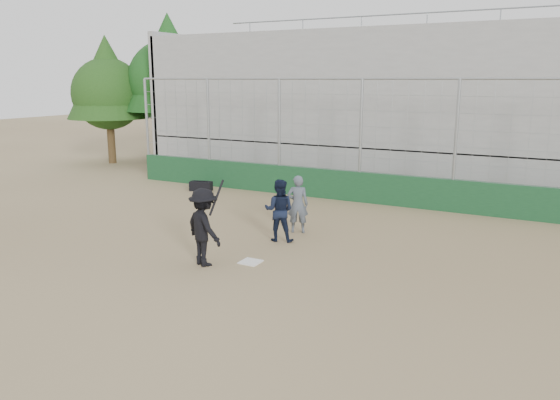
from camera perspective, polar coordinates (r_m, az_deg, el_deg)
The scene contains 10 objects.
ground at distance 12.24m, azimuth -3.09°, elevation -6.53°, with size 90.00×90.00×0.00m, color brown.
home_plate at distance 12.23m, azimuth -3.09°, elevation -6.48°, with size 0.44×0.44×0.02m, color white.
backstop at distance 18.18m, azimuth 8.30°, elevation 2.80°, with size 18.10×0.25×4.04m.
bleachers at distance 22.68m, azimuth 12.76°, elevation 9.54°, with size 20.25×6.70×6.98m.
tree_left at distance 26.93m, azimuth -11.50°, elevation 13.14°, with size 4.48×4.48×7.00m.
tree_right at distance 27.49m, azimuth -17.58°, elevation 11.49°, with size 3.84×3.84×6.00m.
batter_at_plate at distance 11.94m, azimuth -7.96°, elevation -2.82°, with size 1.27×1.02×1.87m.
catcher_crouched at distance 13.63m, azimuth -0.10°, elevation -2.15°, with size 0.88×0.76×1.08m.
umpire at distance 14.38m, azimuth 1.86°, elevation -0.73°, with size 0.56×0.37×1.39m, color #49525D.
equipment_bag at distance 20.08m, azimuth -8.26°, elevation 1.45°, with size 0.87×0.55×0.38m.
Camera 1 is at (5.98, -9.90, 4.00)m, focal length 35.00 mm.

